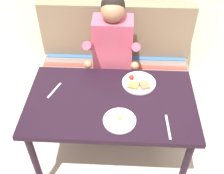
{
  "coord_description": "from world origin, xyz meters",
  "views": [
    {
      "loc": [
        0.08,
        -1.37,
        2.14
      ],
      "look_at": [
        0.0,
        0.15,
        0.72
      ],
      "focal_mm": 44.46,
      "sensor_mm": 36.0,
      "label": 1
    }
  ],
  "objects_px": {
    "couch": "(115,74)",
    "plate_eggs": "(120,120)",
    "plate_breakfast": "(139,83)",
    "knife": "(168,127)",
    "table": "(111,108)",
    "fork": "(54,90)",
    "person": "(112,50)"
  },
  "relations": [
    {
      "from": "plate_breakfast",
      "to": "knife",
      "type": "bearing_deg",
      "value": -65.76
    },
    {
      "from": "person",
      "to": "fork",
      "type": "distance_m",
      "value": 0.65
    },
    {
      "from": "table",
      "to": "fork",
      "type": "relative_size",
      "value": 7.06
    },
    {
      "from": "couch",
      "to": "knife",
      "type": "relative_size",
      "value": 7.2
    },
    {
      "from": "person",
      "to": "plate_breakfast",
      "type": "distance_m",
      "value": 0.47
    },
    {
      "from": "couch",
      "to": "plate_eggs",
      "type": "bearing_deg",
      "value": -86.01
    },
    {
      "from": "table",
      "to": "plate_eggs",
      "type": "relative_size",
      "value": 5.51
    },
    {
      "from": "couch",
      "to": "fork",
      "type": "xyz_separation_m",
      "value": [
        -0.42,
        -0.68,
        0.4
      ]
    },
    {
      "from": "person",
      "to": "table",
      "type": "bearing_deg",
      "value": -88.22
    },
    {
      "from": "table",
      "to": "knife",
      "type": "height_order",
      "value": "knife"
    },
    {
      "from": "couch",
      "to": "plate_eggs",
      "type": "xyz_separation_m",
      "value": [
        0.07,
        -0.95,
        0.41
      ]
    },
    {
      "from": "plate_breakfast",
      "to": "knife",
      "type": "height_order",
      "value": "plate_breakfast"
    },
    {
      "from": "fork",
      "to": "person",
      "type": "bearing_deg",
      "value": 73.32
    },
    {
      "from": "table",
      "to": "couch",
      "type": "bearing_deg",
      "value": 90.0
    },
    {
      "from": "table",
      "to": "plate_breakfast",
      "type": "xyz_separation_m",
      "value": [
        0.2,
        0.18,
        0.1
      ]
    },
    {
      "from": "table",
      "to": "fork",
      "type": "bearing_deg",
      "value": 169.26
    },
    {
      "from": "couch",
      "to": "knife",
      "type": "bearing_deg",
      "value": -68.91
    },
    {
      "from": "table",
      "to": "knife",
      "type": "distance_m",
      "value": 0.45
    },
    {
      "from": "table",
      "to": "plate_breakfast",
      "type": "bearing_deg",
      "value": 41.78
    },
    {
      "from": "couch",
      "to": "person",
      "type": "bearing_deg",
      "value": -95.98
    },
    {
      "from": "plate_breakfast",
      "to": "knife",
      "type": "xyz_separation_m",
      "value": [
        0.18,
        -0.4,
        -0.01
      ]
    },
    {
      "from": "couch",
      "to": "knife",
      "type": "xyz_separation_m",
      "value": [
        0.38,
        -0.99,
        0.4
      ]
    },
    {
      "from": "plate_breakfast",
      "to": "fork",
      "type": "xyz_separation_m",
      "value": [
        -0.62,
        -0.1,
        -0.01
      ]
    },
    {
      "from": "couch",
      "to": "fork",
      "type": "height_order",
      "value": "couch"
    },
    {
      "from": "person",
      "to": "fork",
      "type": "relative_size",
      "value": 7.13
    },
    {
      "from": "plate_breakfast",
      "to": "table",
      "type": "bearing_deg",
      "value": -138.22
    },
    {
      "from": "plate_eggs",
      "to": "fork",
      "type": "distance_m",
      "value": 0.56
    },
    {
      "from": "couch",
      "to": "fork",
      "type": "distance_m",
      "value": 0.9
    },
    {
      "from": "plate_eggs",
      "to": "fork",
      "type": "bearing_deg",
      "value": 151.15
    },
    {
      "from": "person",
      "to": "plate_eggs",
      "type": "xyz_separation_m",
      "value": [
        0.08,
        -0.78,
        -0.0
      ]
    },
    {
      "from": "knife",
      "to": "table",
      "type": "bearing_deg",
      "value": 147.15
    },
    {
      "from": "knife",
      "to": "fork",
      "type": "bearing_deg",
      "value": 156.73
    }
  ]
}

